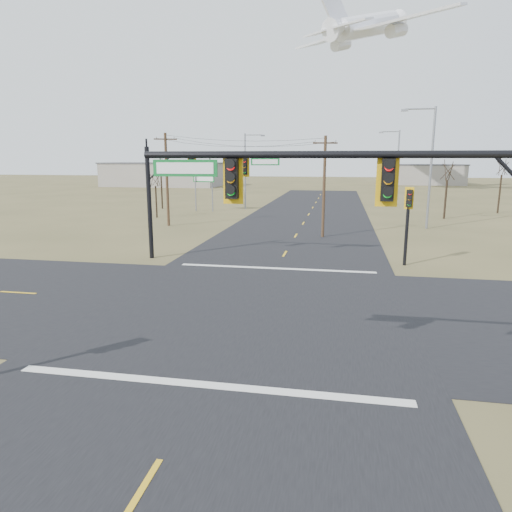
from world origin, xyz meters
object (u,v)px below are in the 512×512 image
Objects in this scene: pedestal_signal_ne at (408,210)px; utility_pole_near at (324,185)px; mast_arm_far at (190,179)px; utility_pole_far at (167,178)px; mast_arm_near at (400,211)px; bare_tree_a at (155,178)px; bare_tree_c at (448,170)px; bare_tree_b at (161,167)px; bare_tree_d at (503,167)px; streetlight_b at (396,163)px; highway_sign at (204,180)px; streetlight_c at (247,167)px; streetlight_a at (429,161)px.

utility_pole_near is (-5.55, 9.94, 0.93)m from pedestal_signal_ne.
utility_pole_far is at bearing 104.07° from mast_arm_far.
mast_arm_near is at bearing -68.77° from mast_arm_far.
bare_tree_a is at bearing 121.89° from utility_pole_far.
utility_pole_near is 19.95m from bare_tree_c.
utility_pole_far is at bearing 165.21° from utility_pole_near.
bare_tree_d is (43.11, 2.59, 0.07)m from bare_tree_b.
utility_pole_near is 0.80× the size of streetlight_b.
bare_tree_a reaches higher than highway_sign.
bare_tree_d is (31.73, 0.89, 0.15)m from streetlight_c.
bare_tree_b is (-3.00, 9.15, 1.16)m from bare_tree_a.
utility_pole_far reaches higher than bare_tree_d.
bare_tree_a is at bearing 105.68° from mast_arm_far.
mast_arm_near is 43.57m from bare_tree_c.
streetlight_a reaches higher than utility_pole_near.
mast_arm_far is 29.09m from highway_sign.
streetlight_b is (3.56, 40.59, 2.46)m from pedestal_signal_ne.
utility_pole_far is 36.27m from streetlight_b.
highway_sign is at bearing 115.68° from mast_arm_near.
utility_pole_far is at bearing -153.82° from bare_tree_d.
streetlight_b reaches higher than highway_sign.
streetlight_a is at bearing -49.11° from streetlight_c.
bare_tree_c is (21.19, 25.77, 0.11)m from mast_arm_far.
streetlight_b reaches higher than utility_pole_near.
utility_pole_near reaches higher than highway_sign.
bare_tree_b is (-27.93, 29.31, 2.11)m from pedestal_signal_ne.
streetlight_a is at bearing 6.26° from utility_pole_far.
pedestal_signal_ne is at bearing -81.65° from streetlight_b.
mast_arm_near is 0.99× the size of streetlight_b.
utility_pole_far reaches higher than mast_arm_far.
streetlight_a is 9.02m from bare_tree_c.
streetlight_c reaches higher than utility_pole_far.
bare_tree_c is (35.39, -4.27, -0.21)m from bare_tree_b.
mast_arm_far reaches higher than pedestal_signal_ne.
mast_arm_far reaches higher than highway_sign.
utility_pole_far is at bearing -165.20° from streetlight_a.
bare_tree_c is at bearing 6.34° from highway_sign.
bare_tree_b is (-6.80, 15.26, 0.89)m from utility_pole_far.
streetlight_a is (25.30, -10.50, 2.39)m from highway_sign.
mast_arm_near reaches higher than bare_tree_b.
highway_sign is 0.52× the size of streetlight_b.
pedestal_signal_ne is 11.42m from utility_pole_near.
bare_tree_b is (-25.28, 46.65, 0.32)m from mast_arm_near.
utility_pole_near is 16.12m from utility_pole_far.
bare_tree_d is (40.10, 11.74, 1.23)m from bare_tree_a.
bare_tree_c is at bearing 8.57° from bare_tree_a.
mast_arm_near is 53.06m from bare_tree_b.
bare_tree_c is (3.55, 8.24, -0.95)m from streetlight_a.
streetlight_c is at bearing -141.18° from streetlight_b.
utility_pole_near is at bearing -27.80° from bare_tree_a.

